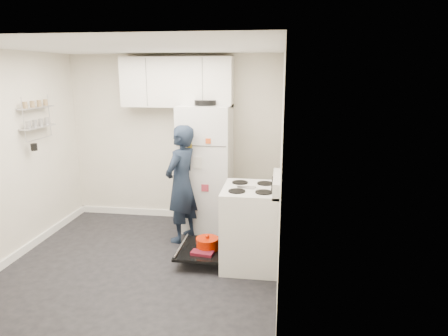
# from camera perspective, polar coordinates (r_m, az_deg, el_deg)

# --- Properties ---
(room) EXTENTS (3.21, 3.21, 2.51)m
(room) POSITION_cam_1_polar(r_m,az_deg,el_deg) (4.68, -12.24, 0.48)
(room) COLOR black
(room) RESTS_ON ground
(electric_range) EXTENTS (0.66, 0.76, 1.10)m
(electric_range) POSITION_cam_1_polar(r_m,az_deg,el_deg) (4.75, 3.70, -8.39)
(electric_range) COLOR silver
(electric_range) RESTS_ON ground
(open_oven_door) EXTENTS (0.55, 0.70, 0.22)m
(open_oven_door) POSITION_cam_1_polar(r_m,az_deg,el_deg) (4.93, -2.94, -11.16)
(open_oven_door) COLOR black
(open_oven_door) RESTS_ON ground
(refrigerator) EXTENTS (0.72, 0.74, 1.86)m
(refrigerator) POSITION_cam_1_polar(r_m,az_deg,el_deg) (5.75, -2.59, 0.09)
(refrigerator) COLOR silver
(refrigerator) RESTS_ON ground
(upper_cabinets) EXTENTS (1.60, 0.33, 0.70)m
(upper_cabinets) POSITION_cam_1_polar(r_m,az_deg,el_deg) (5.87, -6.71, 12.09)
(upper_cabinets) COLOR silver
(upper_cabinets) RESTS_ON room
(wall_shelf_rack) EXTENTS (0.14, 0.60, 0.61)m
(wall_shelf_rack) POSITION_cam_1_polar(r_m,az_deg,el_deg) (5.69, -25.19, 6.57)
(wall_shelf_rack) COLOR #B2B2B7
(wall_shelf_rack) RESTS_ON room
(person) EXTENTS (0.55, 0.67, 1.58)m
(person) POSITION_cam_1_polar(r_m,az_deg,el_deg) (5.35, -6.10, -2.28)
(person) COLOR #162032
(person) RESTS_ON ground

